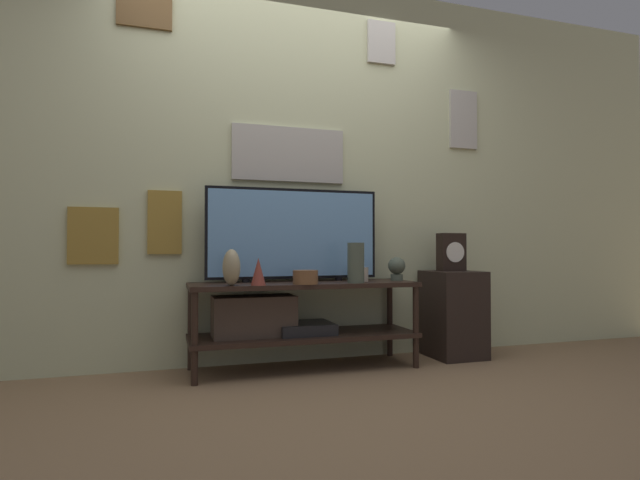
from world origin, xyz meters
TOP-DOWN VIEW (x-y plane):
  - ground_plane at (0.00, 0.00)m, footprint 12.00×12.00m
  - wall_back at (-0.00, 0.54)m, footprint 6.40×0.08m
  - media_console at (-0.13, 0.27)m, footprint 1.47×0.45m
  - television at (-0.05, 0.36)m, footprint 1.16×0.05m
  - vase_tall_ceramic at (0.30, 0.11)m, footprint 0.11×0.11m
  - vase_slim_bronze at (-0.33, 0.09)m, footprint 0.09×0.09m
  - vase_wide_bowl at (-0.04, 0.11)m, footprint 0.16×0.16m
  - vase_urn_stoneware at (-0.49, 0.11)m, footprint 0.10×0.13m
  - candle_jar at (0.39, 0.25)m, footprint 0.10×0.10m
  - decorative_bust at (0.65, 0.24)m, footprint 0.12×0.12m
  - side_table at (1.12, 0.29)m, footprint 0.35×0.40m
  - mantel_clock at (1.12, 0.30)m, footprint 0.19×0.11m

SIDE VIEW (x-z plane):
  - ground_plane at x=0.00m, z-range 0.00..0.00m
  - side_table at x=1.12m, z-range 0.00..0.62m
  - media_console at x=-0.13m, z-range 0.07..0.63m
  - vase_wide_bowl at x=-0.04m, z-range 0.56..0.64m
  - candle_jar at x=0.39m, z-range 0.56..0.65m
  - vase_slim_bronze at x=-0.33m, z-range 0.56..0.72m
  - decorative_bust at x=0.65m, z-range 0.57..0.73m
  - vase_urn_stoneware at x=-0.49m, z-range 0.56..0.77m
  - vase_tall_ceramic at x=0.30m, z-range 0.56..0.82m
  - mantel_clock at x=1.12m, z-range 0.62..0.89m
  - television at x=-0.05m, z-range 0.57..1.19m
  - wall_back at x=0.00m, z-range 0.00..2.70m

